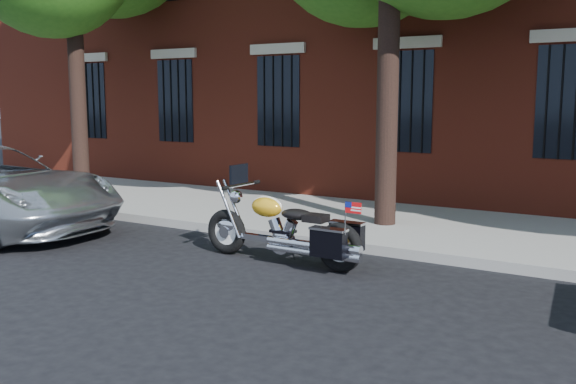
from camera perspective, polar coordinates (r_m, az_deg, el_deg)
The scene contains 4 objects.
ground at distance 8.84m, azimuth -1.82°, elevation -6.56°, with size 120.00×120.00×0.00m, color black.
curb at distance 9.97m, azimuth 2.52°, elevation -4.40°, with size 40.00×0.16×0.15m, color gray.
sidewalk at distance 11.62m, azimuth 6.99°, elevation -2.62°, with size 40.00×3.60×0.15m, color gray.
motorcycle at distance 8.82m, azimuth -0.00°, elevation -3.58°, with size 2.64×0.77×1.34m.
Camera 1 is at (4.67, -7.15, 2.27)m, focal length 40.00 mm.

